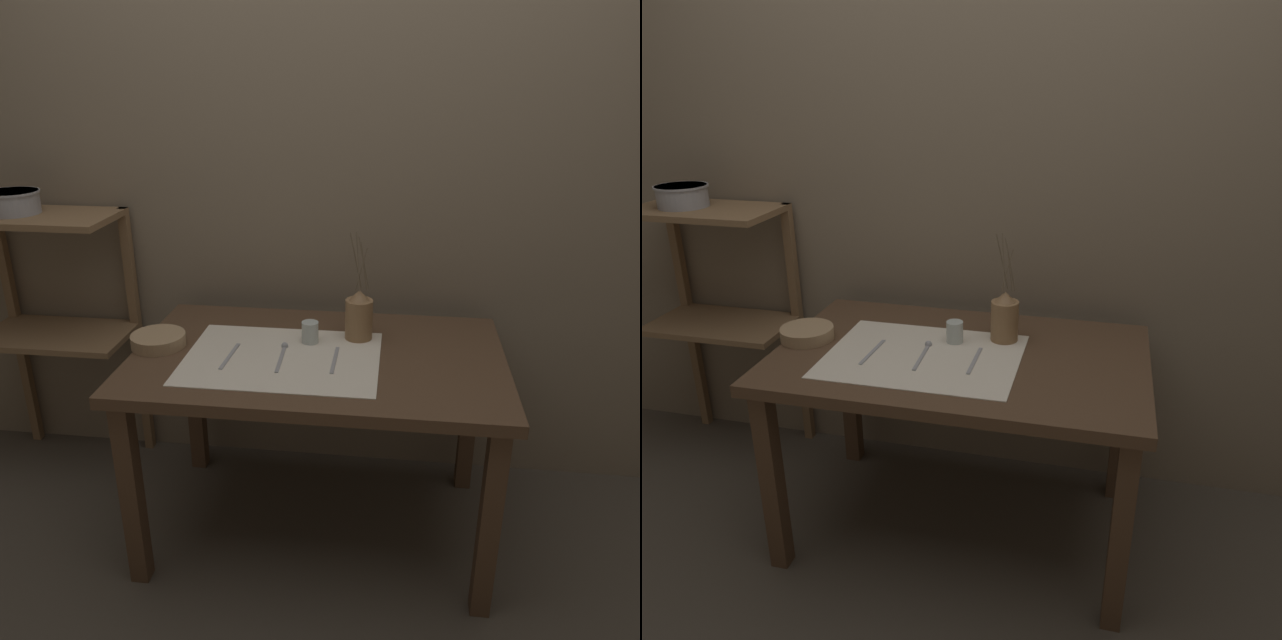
{
  "view_description": "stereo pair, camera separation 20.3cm",
  "coord_description": "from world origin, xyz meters",
  "views": [
    {
      "loc": [
        0.25,
        -1.87,
        1.61
      ],
      "look_at": [
        0.01,
        0.0,
        0.84
      ],
      "focal_mm": 35.0,
      "sensor_mm": 36.0,
      "label": 1
    },
    {
      "loc": [
        0.45,
        -1.83,
        1.61
      ],
      "look_at": [
        0.01,
        0.0,
        0.84
      ],
      "focal_mm": 35.0,
      "sensor_mm": 36.0,
      "label": 2
    }
  ],
  "objects": [
    {
      "name": "fork_inner",
      "position": [
        0.06,
        -0.05,
        0.72
      ],
      "size": [
        0.01,
        0.19,
        0.0
      ],
      "color": "#939399",
      "rests_on": "wooden_table"
    },
    {
      "name": "wooden_shelf_unit",
      "position": [
        -1.1,
        0.32,
        0.77
      ],
      "size": [
        0.58,
        0.33,
        1.1
      ],
      "color": "brown",
      "rests_on": "ground_plane"
    },
    {
      "name": "wooden_table",
      "position": [
        0.0,
        0.0,
        0.63
      ],
      "size": [
        1.24,
        0.77,
        0.72
      ],
      "color": "#4C3523",
      "rests_on": "ground_plane"
    },
    {
      "name": "spoon_outer",
      "position": [
        -0.12,
        -0.01,
        0.73
      ],
      "size": [
        0.03,
        0.21,
        0.02
      ],
      "color": "#939399",
      "rests_on": "wooden_table"
    },
    {
      "name": "knife_center",
      "position": [
        -0.28,
        -0.07,
        0.72
      ],
      "size": [
        0.02,
        0.2,
        0.0
      ],
      "color": "#939399",
      "rests_on": "wooden_table"
    },
    {
      "name": "linen_cloth",
      "position": [
        -0.11,
        -0.05,
        0.72
      ],
      "size": [
        0.64,
        0.48,
        0.0
      ],
      "color": "beige",
      "rests_on": "wooden_table"
    },
    {
      "name": "metal_pot_large",
      "position": [
        -1.19,
        0.28,
        1.14
      ],
      "size": [
        0.2,
        0.2,
        0.08
      ],
      "color": "#939399",
      "rests_on": "wooden_shelf_unit"
    },
    {
      "name": "glass_tumbler_near",
      "position": [
        -0.04,
        0.08,
        0.76
      ],
      "size": [
        0.06,
        0.06,
        0.07
      ],
      "color": "#B7C1BC",
      "rests_on": "wooden_table"
    },
    {
      "name": "pitcher_with_flowers",
      "position": [
        0.13,
        0.14,
        0.8
      ],
      "size": [
        0.1,
        0.1,
        0.38
      ],
      "color": "olive",
      "rests_on": "wooden_table"
    },
    {
      "name": "stone_wall_back",
      "position": [
        0.0,
        0.5,
        1.2
      ],
      "size": [
        7.0,
        0.06,
        2.4
      ],
      "color": "#7A6B56",
      "rests_on": "ground_plane"
    },
    {
      "name": "wooden_bowl",
      "position": [
        -0.55,
        -0.01,
        0.74
      ],
      "size": [
        0.18,
        0.18,
        0.04
      ],
      "color": "#9E7F5B",
      "rests_on": "wooden_table"
    },
    {
      "name": "ground_plane",
      "position": [
        0.0,
        0.0,
        0.0
      ],
      "size": [
        12.0,
        12.0,
        0.0
      ],
      "primitive_type": "plane",
      "color": "#473F35"
    }
  ]
}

